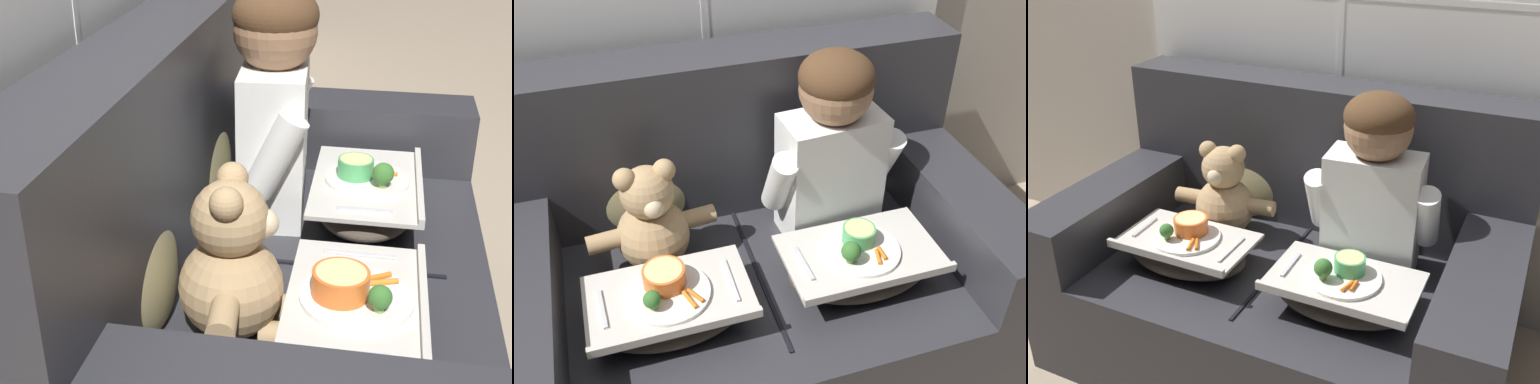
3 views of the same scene
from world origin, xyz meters
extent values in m
plane|color=tan|center=(0.00, 0.00, 0.00)|extent=(14.00, 14.00, 0.00)
cube|color=#2D2D33|center=(0.00, 0.00, 0.20)|extent=(1.61, 0.97, 0.41)
cube|color=#2D2D33|center=(0.00, 0.37, 0.69)|extent=(1.61, 0.22, 0.57)
cube|color=#2D2D33|center=(-0.70, 0.00, 0.51)|extent=(0.22, 0.97, 0.21)
cube|color=#2D2D33|center=(0.70, 0.00, 0.51)|extent=(0.22, 0.97, 0.21)
cube|color=black|center=(0.00, -0.02, 0.41)|extent=(0.01, 0.71, 0.01)
ellipsoid|color=tan|center=(0.29, 0.30, 0.57)|extent=(0.35, 0.17, 0.36)
ellipsoid|color=tan|center=(-0.29, 0.30, 0.57)|extent=(0.34, 0.16, 0.35)
cube|color=white|center=(0.29, 0.11, 0.62)|extent=(0.33, 0.20, 0.43)
sphere|color=#936B4C|center=(0.29, 0.11, 0.93)|extent=(0.22, 0.22, 0.22)
ellipsoid|color=#4C331E|center=(0.29, 0.11, 0.97)|extent=(0.23, 0.23, 0.16)
cylinder|color=white|center=(0.11, 0.07, 0.65)|extent=(0.10, 0.18, 0.24)
cylinder|color=white|center=(0.48, 0.10, 0.65)|extent=(0.10, 0.18, 0.24)
sphere|color=tan|center=(-0.29, 0.11, 0.52)|extent=(0.23, 0.23, 0.23)
sphere|color=tan|center=(-0.29, 0.11, 0.69)|extent=(0.16, 0.16, 0.16)
sphere|color=tan|center=(-0.35, 0.10, 0.75)|extent=(0.07, 0.07, 0.07)
sphere|color=tan|center=(-0.24, 0.11, 0.75)|extent=(0.07, 0.07, 0.07)
sphere|color=beige|center=(-0.29, 0.03, 0.68)|extent=(0.06, 0.06, 0.06)
sphere|color=black|center=(-0.28, 0.02, 0.68)|extent=(0.02, 0.02, 0.02)
cylinder|color=tan|center=(-0.44, 0.09, 0.54)|extent=(0.12, 0.07, 0.06)
cylinder|color=tan|center=(-0.15, 0.12, 0.54)|extent=(0.12, 0.07, 0.06)
cylinder|color=tan|center=(-0.33, -0.01, 0.44)|extent=(0.07, 0.11, 0.06)
cylinder|color=tan|center=(-0.23, 0.00, 0.44)|extent=(0.07, 0.11, 0.06)
ellipsoid|color=#473D33|center=(0.29, -0.16, 0.46)|extent=(0.45, 0.29, 0.10)
cube|color=beige|center=(0.29, -0.16, 0.51)|extent=(0.47, 0.30, 0.01)
cube|color=beige|center=(0.29, -0.30, 0.53)|extent=(0.47, 0.02, 0.02)
cylinder|color=white|center=(0.29, -0.16, 0.52)|extent=(0.24, 0.24, 0.01)
cylinder|color=#4CAD60|center=(0.30, -0.13, 0.55)|extent=(0.10, 0.10, 0.05)
cylinder|color=#E5D189|center=(0.30, -0.13, 0.58)|extent=(0.09, 0.09, 0.01)
sphere|color=#38702D|center=(0.24, -0.20, 0.57)|extent=(0.06, 0.06, 0.06)
cylinder|color=#7A9E56|center=(0.24, -0.20, 0.54)|extent=(0.02, 0.02, 0.03)
cylinder|color=orange|center=(0.32, -0.21, 0.54)|extent=(0.03, 0.06, 0.01)
cylinder|color=orange|center=(0.34, -0.20, 0.54)|extent=(0.01, 0.05, 0.01)
cube|color=silver|center=(0.11, -0.16, 0.52)|extent=(0.02, 0.14, 0.01)
ellipsoid|color=#473D33|center=(-0.29, -0.16, 0.46)|extent=(0.45, 0.28, 0.10)
cube|color=beige|center=(-0.29, -0.16, 0.51)|extent=(0.46, 0.29, 0.01)
cube|color=beige|center=(-0.29, -0.30, 0.53)|extent=(0.46, 0.02, 0.02)
cylinder|color=white|center=(-0.29, -0.16, 0.52)|extent=(0.24, 0.24, 0.01)
cylinder|color=orange|center=(-0.30, -0.13, 0.56)|extent=(0.12, 0.12, 0.05)
cylinder|color=#E5D189|center=(-0.30, -0.13, 0.58)|extent=(0.11, 0.11, 0.01)
sphere|color=#38702D|center=(-0.34, -0.21, 0.56)|extent=(0.05, 0.05, 0.05)
cylinder|color=#7A9E56|center=(-0.34, -0.21, 0.54)|extent=(0.02, 0.02, 0.02)
cylinder|color=orange|center=(-0.24, -0.21, 0.54)|extent=(0.03, 0.07, 0.01)
cylinder|color=orange|center=(-0.22, -0.20, 0.54)|extent=(0.04, 0.06, 0.01)
cube|color=silver|center=(-0.47, -0.16, 0.52)|extent=(0.02, 0.14, 0.01)
cube|color=silver|center=(-0.11, -0.16, 0.52)|extent=(0.01, 0.17, 0.01)
camera|label=1|loc=(-1.54, -0.17, 1.37)|focal=50.00mm
camera|label=2|loc=(-0.38, -1.35, 1.75)|focal=42.00mm
camera|label=3|loc=(0.79, -1.66, 1.59)|focal=42.00mm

